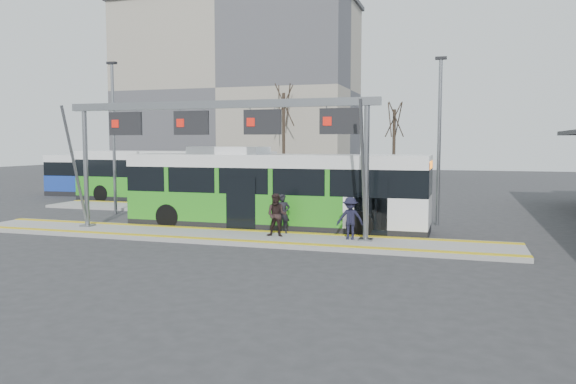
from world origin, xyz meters
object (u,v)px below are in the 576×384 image
hero_bus (275,192)px  passenger_b (277,215)px  passenger_a (283,214)px  passenger_c (350,218)px  gantry (217,128)px

hero_bus → passenger_b: (0.96, -2.65, -0.65)m
passenger_a → passenger_b: bearing=-111.0°
passenger_a → passenger_b: (0.01, -0.80, 0.05)m
hero_bus → passenger_c: 4.55m
gantry → passenger_c: 6.25m
gantry → passenger_b: 4.15m
gantry → passenger_b: bearing=-2.8°
passenger_a → passenger_c: size_ratio=0.99×
passenger_c → hero_bus: bearing=144.7°
passenger_c → passenger_a: bearing=165.8°
passenger_b → hero_bus: bearing=106.0°
hero_bus → passenger_c: size_ratio=8.22×
passenger_a → passenger_b: passenger_b is taller
passenger_a → passenger_c: (2.81, -0.60, 0.01)m
gantry → passenger_c: size_ratio=8.28×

